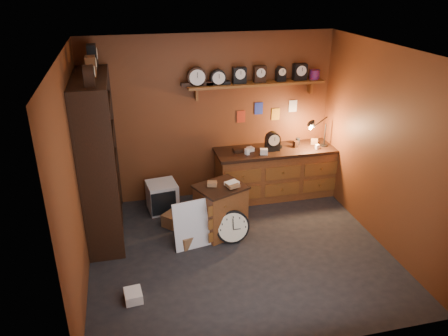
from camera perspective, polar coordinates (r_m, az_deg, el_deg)
The scene contains 11 objects.
floor at distance 6.14m, azimuth 1.97°, elevation -10.74°, with size 4.00×4.00×0.00m, color black.
room_shell at distance 5.46m, azimuth 2.38°, elevation 4.96°, with size 4.02×3.62×2.71m.
shelving_unit at distance 6.27m, azimuth -16.33°, elevation 2.00°, with size 0.47×1.60×2.58m.
workbench at distance 7.42m, azimuth 6.89°, elevation -0.22°, with size 2.07×0.66×1.36m.
low_cabinet at distance 6.34m, azimuth -0.42°, elevation -5.18°, with size 0.82×0.77×0.84m.
big_round_clock at distance 6.21m, azimuth 1.12°, elevation -7.70°, with size 0.49×0.16×0.49m.
white_panel at distance 6.25m, azimuth -4.06°, elevation -10.11°, with size 0.53×0.02×0.71m, color silver.
mini_fridge at distance 7.07m, azimuth -8.06°, elevation -3.73°, with size 0.51×0.52×0.47m.
floor_box_a at distance 6.24m, azimuth -4.75°, elevation -9.27°, with size 0.27×0.23×0.17m, color brown.
floor_box_b at distance 5.43m, azimuth -11.76°, elevation -16.01°, with size 0.20×0.24×0.12m, color white.
floor_box_c at distance 6.70m, azimuth -6.78°, elevation -6.67°, with size 0.27×0.22×0.20m, color brown.
Camera 1 is at (-1.36, -4.85, 3.51)m, focal length 35.00 mm.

